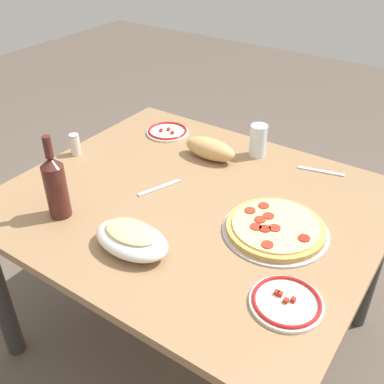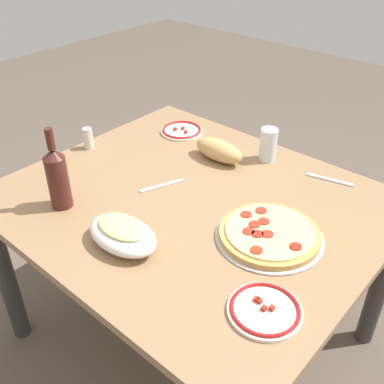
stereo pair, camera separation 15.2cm
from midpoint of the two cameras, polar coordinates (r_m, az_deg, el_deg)
ground_plane at (r=2.02m, az=2.26°, el=-17.57°), size 8.00×8.00×0.00m
dining_table at (r=1.59m, az=2.73°, el=-4.08°), size 1.23×1.05×0.70m
pepperoni_pizza at (r=1.39m, az=12.86°, el=-5.31°), size 0.33×0.33×0.03m
baked_pasta_dish at (r=1.33m, az=-5.69°, el=-5.23°), size 0.24×0.15×0.08m
wine_bottle at (r=1.48m, az=-13.86°, el=1.80°), size 0.07×0.07×0.28m
water_glass at (r=1.77m, az=12.06°, el=5.80°), size 0.07×0.07×0.13m
side_plate_near at (r=1.18m, az=12.94°, el=-14.44°), size 0.19×0.19×0.02m
side_plate_far at (r=1.97m, az=0.91°, el=7.70°), size 0.18×0.18×0.02m
bread_loaf at (r=1.75m, az=5.89°, el=5.19°), size 0.21×0.09×0.08m
spice_shaker at (r=1.86m, az=-10.61°, el=6.63°), size 0.04×0.04×0.09m
fork_left at (r=1.73m, az=19.42°, el=1.41°), size 0.17×0.06×0.00m
fork_right at (r=1.60m, az=-1.09°, el=0.73°), size 0.08×0.16×0.00m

